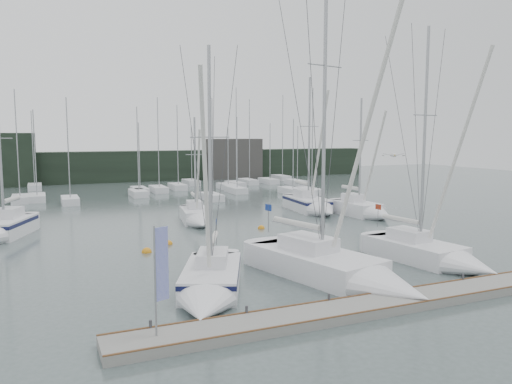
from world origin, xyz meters
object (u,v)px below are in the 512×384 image
sailboat_mid_d (313,206)px  buoy_b (261,229)px  sailboat_near_right (439,257)px  sailboat_mid_c (197,218)px  dock_banner (160,270)px  buoy_a (169,244)px  buoy_c (147,252)px  sailboat_near_center (348,273)px  sailboat_near_left (209,287)px  sailboat_mid_e (366,211)px

sailboat_mid_d → buoy_b: sailboat_mid_d is taller
sailboat_near_right → sailboat_mid_c: 21.28m
sailboat_mid_c → dock_banner: 25.30m
buoy_a → buoy_b: buoy_b is taller
sailboat_mid_d → buoy_c: size_ratio=21.54×
sailboat_mid_c → buoy_b: sailboat_mid_c is taller
sailboat_near_center → dock_banner: size_ratio=4.68×
sailboat_near_center → dock_banner: sailboat_near_center is taller
sailboat_near_left → buoy_c: sailboat_near_left is taller
sailboat_mid_c → buoy_b: (4.25, -4.20, -0.54)m
sailboat_near_left → sailboat_mid_d: size_ratio=0.90×
sailboat_near_left → sailboat_near_center: 7.34m
buoy_c → sailboat_near_center: bearing=-54.4°
sailboat_mid_d → dock_banner: sailboat_mid_d is taller
sailboat_mid_c → buoy_c: (-6.18, -8.85, -0.54)m
sailboat_mid_c → dock_banner: (-8.59, -23.69, 2.31)m
sailboat_near_left → buoy_a: sailboat_near_left is taller
buoy_c → dock_banner: bearing=-99.2°
sailboat_near_center → buoy_c: (-8.17, 11.42, -0.63)m
sailboat_mid_c → sailboat_near_center: bearing=-75.5°
sailboat_mid_e → buoy_a: sailboat_mid_e is taller
sailboat_mid_c → sailboat_mid_d: size_ratio=0.70×
sailboat_mid_c → dock_banner: bearing=-101.0°
sailboat_mid_d → buoy_b: 10.07m
sailboat_mid_c → sailboat_mid_d: bearing=15.9°
sailboat_mid_d → buoy_a: 18.79m
sailboat_mid_d → buoy_c: 21.38m
buoy_b → buoy_c: 11.42m
buoy_b → dock_banner: (-12.84, -19.49, 2.84)m
sailboat_mid_d → buoy_b: (-8.25, -5.72, -0.67)m
sailboat_mid_e → dock_banner: sailboat_mid_e is taller
dock_banner → buoy_c: bearing=59.1°
sailboat_mid_d → sailboat_mid_e: bearing=-47.8°
sailboat_near_center → sailboat_near_right: size_ratio=1.28×
sailboat_near_left → dock_banner: bearing=-104.1°
sailboat_near_left → buoy_b: sailboat_near_left is taller
sailboat_near_center → sailboat_mid_e: bearing=37.5°
sailboat_near_left → sailboat_mid_c: (5.30, 19.40, -0.02)m
sailboat_mid_d → buoy_c: bearing=-145.6°
buoy_a → sailboat_mid_c: bearing=58.7°
sailboat_near_center → sailboat_mid_c: sailboat_near_center is taller
sailboat_mid_c → sailboat_mid_e: (15.75, -2.81, 0.07)m
sailboat_near_right → buoy_a: 18.13m
sailboat_near_center → dock_banner: 11.33m
sailboat_mid_d → dock_banner: 32.94m
sailboat_mid_d → sailboat_mid_c: bearing=-167.7°
sailboat_mid_c → sailboat_mid_e: 15.99m
sailboat_near_left → buoy_b: size_ratio=22.34×
sailboat_near_left → buoy_c: size_ratio=19.40×
sailboat_near_right → sailboat_mid_c: (-9.09, 19.24, -0.02)m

